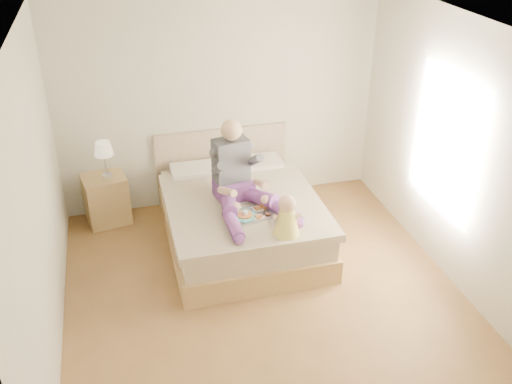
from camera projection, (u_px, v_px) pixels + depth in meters
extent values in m
cube|color=brown|center=(264.00, 294.00, 5.90)|extent=(4.00, 4.20, 0.01)
cube|color=white|center=(266.00, 31.00, 4.58)|extent=(4.00, 4.20, 0.02)
cube|color=beige|center=(220.00, 102.00, 7.02)|extent=(4.00, 0.02, 2.70)
cube|color=beige|center=(356.00, 335.00, 3.47)|extent=(4.00, 0.02, 2.70)
cube|color=beige|center=(36.00, 207.00, 4.80)|extent=(0.02, 4.20, 2.70)
cube|color=beige|center=(458.00, 155.00, 5.68)|extent=(0.02, 4.20, 2.70)
cube|color=white|center=(447.00, 143.00, 5.82)|extent=(0.02, 1.30, 1.60)
cube|color=white|center=(446.00, 143.00, 5.82)|extent=(0.01, 1.18, 1.48)
cube|color=#997947|center=(241.00, 231.00, 6.69)|extent=(1.68, 2.13, 0.28)
cube|color=tan|center=(241.00, 212.00, 6.56)|extent=(1.60, 2.05, 0.24)
cube|color=tan|center=(244.00, 206.00, 6.36)|extent=(1.70, 1.80, 0.09)
cube|color=white|center=(197.00, 172.00, 7.02)|extent=(0.62, 0.40, 0.14)
cube|color=white|center=(256.00, 165.00, 7.18)|extent=(0.62, 0.40, 0.14)
cube|color=tan|center=(222.00, 164.00, 7.42)|extent=(1.70, 0.08, 1.00)
cube|color=#997947|center=(106.00, 199.00, 7.01)|extent=(0.57, 0.53, 0.61)
cylinder|color=#B4B6BB|center=(107.00, 176.00, 6.85)|extent=(0.12, 0.12, 0.04)
cylinder|color=#B4B6BB|center=(106.00, 165.00, 6.78)|extent=(0.02, 0.02, 0.26)
cone|color=beige|center=(103.00, 148.00, 6.67)|extent=(0.23, 0.23, 0.16)
cube|color=#67327E|center=(234.00, 189.00, 6.41)|extent=(0.45, 0.39, 0.19)
cube|color=#37383F|center=(231.00, 161.00, 6.30)|extent=(0.42, 0.30, 0.51)
sphere|color=#D8AC87|center=(231.00, 130.00, 6.09)|extent=(0.23, 0.23, 0.23)
cylinder|color=#67327E|center=(229.00, 203.00, 6.15)|extent=(0.24, 0.56, 0.23)
cylinder|color=#67327E|center=(233.00, 225.00, 5.79)|extent=(0.14, 0.49, 0.13)
sphere|color=#67327E|center=(239.00, 239.00, 5.60)|extent=(0.12, 0.12, 0.12)
cylinder|color=#37383F|center=(218.00, 168.00, 6.09)|extent=(0.12, 0.32, 0.26)
cylinder|color=#D8AC87|center=(227.00, 192.00, 6.03)|extent=(0.17, 0.33, 0.17)
sphere|color=#D8AC87|center=(236.00, 206.00, 5.97)|extent=(0.09, 0.09, 0.09)
cylinder|color=#67327E|center=(257.00, 197.00, 6.28)|extent=(0.42, 0.55, 0.23)
cylinder|color=#67327E|center=(284.00, 212.00, 6.02)|extent=(0.30, 0.50, 0.13)
sphere|color=#67327E|center=(299.00, 223.00, 5.86)|extent=(0.12, 0.12, 0.12)
cylinder|color=#37383F|center=(254.00, 161.00, 6.25)|extent=(0.18, 0.33, 0.26)
cylinder|color=#D8AC87|center=(261.00, 184.00, 6.18)|extent=(0.11, 0.33, 0.17)
sphere|color=#D8AC87|center=(265.00, 199.00, 6.10)|extent=(0.09, 0.09, 0.09)
cube|color=#B4B6BB|center=(252.00, 215.00, 6.09)|extent=(0.49, 0.42, 0.01)
cylinder|color=#43C3B4|center=(245.00, 216.00, 6.05)|extent=(0.24, 0.24, 0.01)
cylinder|color=#BE783F|center=(245.00, 215.00, 6.04)|extent=(0.16, 0.16, 0.02)
cylinder|color=white|center=(236.00, 209.00, 6.10)|extent=(0.07, 0.07, 0.08)
torus|color=white|center=(239.00, 208.00, 6.12)|extent=(0.03, 0.06, 0.06)
cylinder|color=#98704B|center=(236.00, 206.00, 6.08)|extent=(0.07, 0.07, 0.01)
cylinder|color=white|center=(258.00, 209.00, 6.18)|extent=(0.14, 0.14, 0.01)
cube|color=#BE783F|center=(258.00, 208.00, 6.17)|extent=(0.09, 0.09, 0.02)
cylinder|color=white|center=(258.00, 218.00, 6.02)|extent=(0.14, 0.14, 0.01)
ellipsoid|color=#B21613|center=(260.00, 217.00, 6.01)|extent=(0.03, 0.03, 0.01)
cylinder|color=white|center=(263.00, 204.00, 6.17)|extent=(0.06, 0.06, 0.11)
cylinder|color=orange|center=(263.00, 204.00, 6.17)|extent=(0.06, 0.06, 0.10)
cylinder|color=white|center=(268.00, 214.00, 6.07)|extent=(0.06, 0.06, 0.04)
cylinder|color=#4A220A|center=(268.00, 214.00, 6.07)|extent=(0.05, 0.05, 0.03)
cone|color=#FCED4F|center=(287.00, 222.00, 5.71)|extent=(0.26, 0.26, 0.29)
sphere|color=#D8AC87|center=(287.00, 204.00, 5.61)|extent=(0.18, 0.18, 0.18)
cylinder|color=#D8AC87|center=(280.00, 223.00, 5.87)|extent=(0.12, 0.21, 0.07)
sphere|color=#D8AC87|center=(279.00, 218.00, 5.96)|extent=(0.06, 0.06, 0.06)
cylinder|color=#D8AC87|center=(276.00, 217.00, 5.69)|extent=(0.11, 0.15, 0.12)
cylinder|color=#D8AC87|center=(290.00, 222.00, 5.88)|extent=(0.07, 0.20, 0.07)
sphere|color=#D8AC87|center=(289.00, 217.00, 5.97)|extent=(0.06, 0.06, 0.06)
cylinder|color=#D8AC87|center=(297.00, 216.00, 5.70)|extent=(0.06, 0.15, 0.12)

